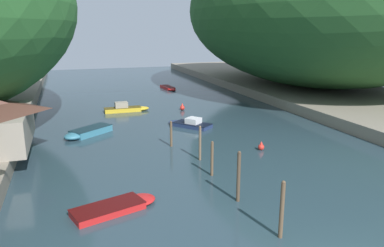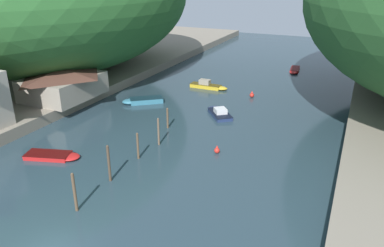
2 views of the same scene
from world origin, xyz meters
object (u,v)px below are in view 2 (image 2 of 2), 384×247
at_px(boat_far_upstream, 141,101).
at_px(boat_near_quay, 295,70).
at_px(channel_buoy_near, 217,150).
at_px(boat_far_right_bank, 54,156).
at_px(boathouse_shed, 63,82).
at_px(boat_red_skiff, 209,86).
at_px(boat_moored_right, 219,112).
at_px(channel_buoy_far, 252,95).

relative_size(boat_far_upstream, boat_near_quay, 1.00).
xyz_separation_m(boat_near_quay, channel_buoy_near, (-1.12, -36.46, 0.09)).
bearing_deg(boat_far_right_bank, boat_far_upstream, 165.55).
height_order(boathouse_shed, boat_near_quay, boathouse_shed).
xyz_separation_m(boat_red_skiff, boat_far_upstream, (-5.87, -10.29, -0.06)).
bearing_deg(boat_moored_right, boat_near_quay, 41.27).
bearing_deg(boathouse_shed, boat_near_quay, 52.33).
bearing_deg(boat_far_right_bank, boathouse_shed, -159.62).
height_order(boat_far_upstream, channel_buoy_far, channel_buoy_far).
xyz_separation_m(boat_red_skiff, boat_far_right_bank, (-4.97, -27.82, -0.18)).
distance_m(boat_far_upstream, channel_buoy_far, 15.77).
bearing_deg(channel_buoy_near, boat_red_skiff, 114.01).
xyz_separation_m(boat_moored_right, boat_near_quay, (4.76, 26.26, -0.09)).
bearing_deg(channel_buoy_far, boat_moored_right, -102.39).
xyz_separation_m(boat_far_upstream, channel_buoy_far, (13.15, 8.70, 0.03)).
height_order(boathouse_shed, boat_far_upstream, boathouse_shed).
distance_m(boat_far_upstream, boat_far_right_bank, 17.56).
xyz_separation_m(boat_far_upstream, channel_buoy_near, (14.92, -10.03, -0.02)).
relative_size(boat_red_skiff, boat_far_upstream, 1.09).
distance_m(boat_far_upstream, channel_buoy_near, 17.97).
xyz_separation_m(boat_moored_right, channel_buoy_far, (1.87, 8.52, 0.05)).
relative_size(boathouse_shed, boat_far_right_bank, 1.79).
height_order(boat_moored_right, channel_buoy_far, boat_moored_right).
relative_size(boathouse_shed, boat_red_skiff, 1.69).
relative_size(channel_buoy_near, channel_buoy_far, 0.87).
height_order(boat_far_upstream, boat_moored_right, boat_moored_right).
relative_size(boathouse_shed, boat_moored_right, 1.89).
bearing_deg(boat_near_quay, boat_far_upstream, 53.52).
bearing_deg(boat_far_upstream, channel_buoy_near, -162.09).
bearing_deg(channel_buoy_near, boat_near_quay, 88.24).
height_order(boat_red_skiff, channel_buoy_far, boat_red_skiff).
bearing_deg(boat_red_skiff, boathouse_shed, -42.57).
height_order(boat_far_right_bank, boat_near_quay, boat_near_quay).
distance_m(boat_far_upstream, boat_near_quay, 30.92).
xyz_separation_m(boat_near_quay, channel_buoy_far, (-2.89, -17.74, 0.14)).
distance_m(boat_far_right_bank, channel_buoy_far, 28.95).
height_order(boathouse_shed, channel_buoy_far, boathouse_shed).
bearing_deg(boat_far_right_bank, channel_buoy_near, 100.78).
xyz_separation_m(channel_buoy_near, channel_buoy_far, (-1.77, 18.73, 0.05)).
distance_m(boat_moored_right, channel_buoy_far, 8.73).
xyz_separation_m(boathouse_shed, boat_far_upstream, (8.52, 5.37, -3.05)).
xyz_separation_m(boat_red_skiff, boat_moored_right, (5.41, -10.11, -0.08)).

